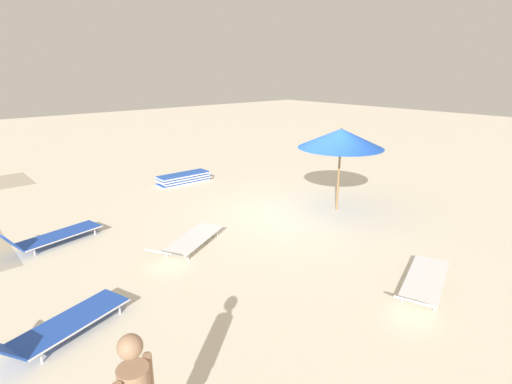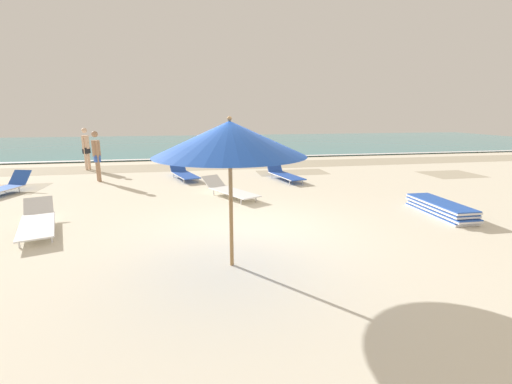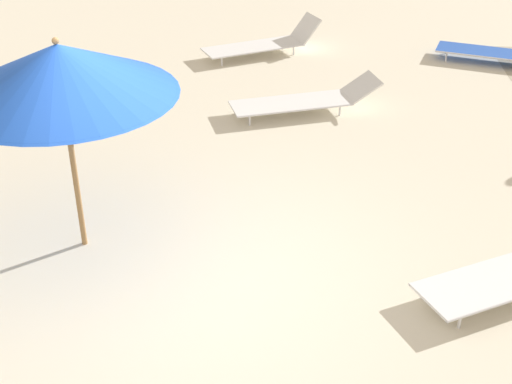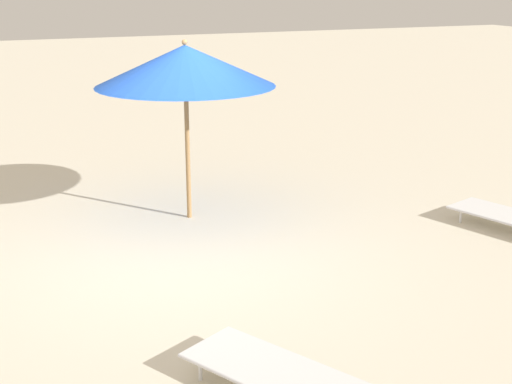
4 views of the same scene
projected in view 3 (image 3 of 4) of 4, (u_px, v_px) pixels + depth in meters
ground_plane at (180, 278)px, 7.45m from camera, size 60.00×60.00×0.16m
beach_umbrella at (60, 71)px, 6.86m from camera, size 2.30×2.30×2.34m
sun_lounger_beside_umbrella at (503, 52)px, 12.75m from camera, size 1.24×2.33×0.60m
sun_lounger_near_water_left at (305, 100)px, 10.87m from camera, size 1.31×2.37×0.47m
sun_lounger_mid_beach_pair_a at (264, 43)px, 13.16m from camera, size 1.57×2.22×0.61m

